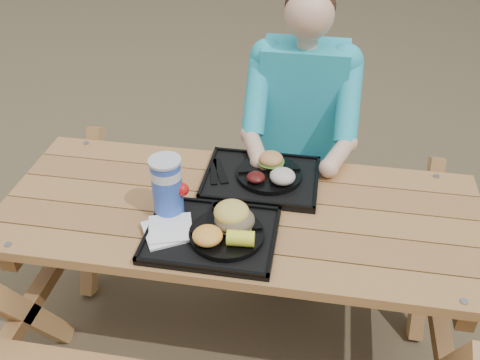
# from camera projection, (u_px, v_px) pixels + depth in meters

# --- Properties ---
(ground) EXTENTS (60.00, 60.00, 0.00)m
(ground) POSITION_uv_depth(u_px,v_px,m) (240.00, 337.00, 2.43)
(ground) COLOR #999999
(ground) RESTS_ON ground
(picnic_table) EXTENTS (1.80, 1.49, 0.75)m
(picnic_table) POSITION_uv_depth(u_px,v_px,m) (240.00, 279.00, 2.22)
(picnic_table) COLOR #999999
(picnic_table) RESTS_ON ground
(tray_near) EXTENTS (0.45, 0.35, 0.02)m
(tray_near) POSITION_uv_depth(u_px,v_px,m) (212.00, 236.00, 1.86)
(tray_near) COLOR black
(tray_near) RESTS_ON picnic_table
(tray_far) EXTENTS (0.45, 0.35, 0.02)m
(tray_far) POSITION_uv_depth(u_px,v_px,m) (261.00, 179.00, 2.13)
(tray_far) COLOR black
(tray_far) RESTS_ON picnic_table
(plate_near) EXTENTS (0.26, 0.26, 0.02)m
(plate_near) POSITION_uv_depth(u_px,v_px,m) (227.00, 234.00, 1.83)
(plate_near) COLOR black
(plate_near) RESTS_ON tray_near
(plate_far) EXTENTS (0.26, 0.26, 0.02)m
(plate_far) POSITION_uv_depth(u_px,v_px,m) (269.00, 174.00, 2.12)
(plate_far) COLOR black
(plate_far) RESTS_ON tray_far
(napkin_stack) EXTENTS (0.21, 0.21, 0.02)m
(napkin_stack) POSITION_uv_depth(u_px,v_px,m) (167.00, 231.00, 1.85)
(napkin_stack) COLOR white
(napkin_stack) RESTS_ON tray_near
(soda_cup) EXTENTS (0.11, 0.11, 0.22)m
(soda_cup) POSITION_uv_depth(u_px,v_px,m) (167.00, 188.00, 1.88)
(soda_cup) COLOR #1842B7
(soda_cup) RESTS_ON tray_near
(condiment_bbq) EXTENTS (0.05, 0.05, 0.03)m
(condiment_bbq) POSITION_uv_depth(u_px,v_px,m) (219.00, 208.00, 1.94)
(condiment_bbq) COLOR black
(condiment_bbq) RESTS_ON tray_near
(condiment_mustard) EXTENTS (0.05, 0.05, 0.03)m
(condiment_mustard) POSITION_uv_depth(u_px,v_px,m) (235.00, 209.00, 1.94)
(condiment_mustard) COLOR #C79016
(condiment_mustard) RESTS_ON tray_near
(sandwich) EXTENTS (0.13, 0.13, 0.14)m
(sandwich) POSITION_uv_depth(u_px,v_px,m) (234.00, 211.00, 1.81)
(sandwich) COLOR #E8C351
(sandwich) RESTS_ON plate_near
(mac_cheese) EXTENTS (0.10, 0.10, 0.05)m
(mac_cheese) POSITION_uv_depth(u_px,v_px,m) (208.00, 236.00, 1.77)
(mac_cheese) COLOR #FEB243
(mac_cheese) RESTS_ON plate_near
(corn_cob) EXTENTS (0.10, 0.10, 0.05)m
(corn_cob) POSITION_uv_depth(u_px,v_px,m) (241.00, 238.00, 1.76)
(corn_cob) COLOR #FBFF35
(corn_cob) RESTS_ON plate_near
(cutlery_far) EXTENTS (0.10, 0.18, 0.01)m
(cutlery_far) POSITION_uv_depth(u_px,v_px,m) (220.00, 171.00, 2.16)
(cutlery_far) COLOR black
(cutlery_far) RESTS_ON tray_far
(burger) EXTENTS (0.10, 0.10, 0.09)m
(burger) POSITION_uv_depth(u_px,v_px,m) (271.00, 156.00, 2.13)
(burger) COLOR #CE8848
(burger) RESTS_ON plate_far
(baked_beans) EXTENTS (0.07, 0.07, 0.03)m
(baked_beans) POSITION_uv_depth(u_px,v_px,m) (256.00, 177.00, 2.06)
(baked_beans) COLOR #490F0E
(baked_beans) RESTS_ON plate_far
(potato_salad) EXTENTS (0.10, 0.10, 0.06)m
(potato_salad) POSITION_uv_depth(u_px,v_px,m) (283.00, 176.00, 2.05)
(potato_salad) COLOR beige
(potato_salad) RESTS_ON plate_far
(diner) EXTENTS (0.48, 0.84, 1.28)m
(diner) POSITION_uv_depth(u_px,v_px,m) (300.00, 143.00, 2.58)
(diner) COLOR #17A496
(diner) RESTS_ON ground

